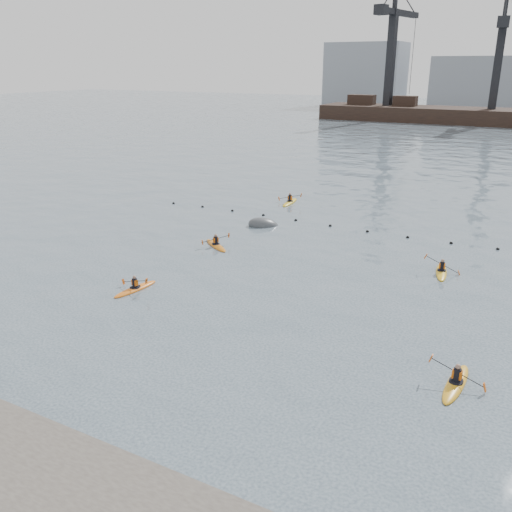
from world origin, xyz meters
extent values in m
plane|color=#343F4B|center=(0.00, 0.00, 0.00)|extent=(400.00, 400.00, 0.00)
sphere|color=black|center=(-17.00, 22.50, 0.03)|extent=(0.24, 0.24, 0.24)
sphere|color=black|center=(-14.00, 22.66, 0.03)|extent=(0.24, 0.24, 0.24)
sphere|color=black|center=(-11.00, 22.75, 0.03)|extent=(0.24, 0.24, 0.24)
sphere|color=black|center=(-8.00, 22.72, 0.03)|extent=(0.24, 0.24, 0.24)
sphere|color=black|center=(-5.00, 22.58, 0.03)|extent=(0.24, 0.24, 0.24)
sphere|color=black|center=(-2.00, 22.41, 0.03)|extent=(0.24, 0.24, 0.24)
sphere|color=black|center=(1.00, 22.28, 0.03)|extent=(0.24, 0.24, 0.24)
sphere|color=black|center=(4.00, 22.25, 0.03)|extent=(0.24, 0.24, 0.24)
sphere|color=black|center=(7.00, 22.34, 0.03)|extent=(0.24, 0.24, 0.24)
sphere|color=black|center=(10.00, 22.50, 0.03)|extent=(0.24, 0.24, 0.24)
cube|color=black|center=(0.00, 110.00, 0.85)|extent=(72.00, 12.00, 4.50)
cube|color=black|center=(-28.00, 110.00, 4.20)|extent=(6.00, 3.00, 2.20)
cube|color=black|center=(-18.00, 110.00, 4.20)|extent=(5.00, 3.00, 2.20)
cube|color=black|center=(-22.00, 110.00, 13.10)|extent=(1.85, 1.85, 20.00)
cube|color=black|center=(-21.53, 112.66, 22.50)|extent=(4.31, 17.93, 1.20)
cube|color=black|center=(-23.09, 103.80, 22.50)|extent=(2.62, 2.94, 2.00)
cube|color=black|center=(0.00, 110.00, 11.60)|extent=(1.73, 1.73, 17.00)
cube|color=black|center=(-0.20, 112.24, 19.50)|extent=(2.50, 15.05, 1.20)
cube|color=black|center=(0.46, 104.77, 19.50)|extent=(2.42, 2.78, 2.00)
cube|color=black|center=(0.00, 110.00, 22.60)|extent=(0.87, 0.87, 5.00)
cube|color=gray|center=(-40.00, 150.00, 9.00)|extent=(22.00, 14.00, 18.00)
cube|color=gray|center=(-5.00, 150.00, 7.00)|extent=(30.00, 14.00, 14.00)
ellipsoid|color=orange|center=(-7.00, 5.45, 0.04)|extent=(1.00, 3.06, 0.30)
cylinder|color=black|center=(-7.00, 5.45, 0.16)|extent=(0.63, 0.63, 0.06)
cylinder|color=black|center=(-7.00, 5.45, 0.42)|extent=(0.28, 0.28, 0.49)
cube|color=#D3580B|center=(-7.00, 5.45, 0.44)|extent=(0.36, 0.25, 0.32)
sphere|color=#8C6651|center=(-7.00, 5.45, 0.75)|extent=(0.20, 0.20, 0.20)
cylinder|color=black|center=(-7.00, 5.45, 0.52)|extent=(1.98, 0.31, 0.59)
cube|color=#D85914|center=(-7.95, 5.58, 0.26)|extent=(0.15, 0.15, 0.32)
cube|color=#D85914|center=(-6.05, 5.32, 0.77)|extent=(0.15, 0.15, 0.32)
ellipsoid|color=orange|center=(10.24, 4.00, 0.04)|extent=(0.87, 3.31, 0.33)
cylinder|color=black|center=(10.24, 4.00, 0.17)|extent=(0.65, 0.65, 0.06)
cylinder|color=black|center=(10.24, 4.00, 0.46)|extent=(0.31, 0.31, 0.53)
cube|color=#D3580B|center=(10.24, 4.00, 0.48)|extent=(0.38, 0.25, 0.35)
sphere|color=#8C6651|center=(10.24, 4.00, 0.82)|extent=(0.21, 0.21, 0.21)
cylinder|color=black|center=(10.24, 4.00, 0.56)|extent=(2.16, 0.18, 0.70)
cube|color=#D85914|center=(9.20, 4.07, 0.87)|extent=(0.16, 0.15, 0.35)
cube|color=#D85914|center=(11.28, 3.93, 0.25)|extent=(0.16, 0.15, 0.35)
ellipsoid|color=#CA6A13|center=(-7.18, 14.08, 0.04)|extent=(2.87, 2.27, 0.31)
cylinder|color=black|center=(-7.18, 14.08, 0.16)|extent=(0.80, 0.80, 0.06)
cylinder|color=black|center=(-7.18, 14.08, 0.43)|extent=(0.29, 0.29, 0.50)
cube|color=#D3580B|center=(-7.18, 14.08, 0.45)|extent=(0.37, 0.40, 0.33)
sphere|color=#8C6651|center=(-7.18, 14.08, 0.77)|extent=(0.20, 0.20, 0.20)
cylinder|color=black|center=(-7.18, 14.08, 0.53)|extent=(1.24, 1.74, 0.28)
cube|color=#D85914|center=(-7.74, 13.28, 0.41)|extent=(0.16, 0.15, 0.33)
cube|color=#D85914|center=(-6.61, 14.88, 0.64)|extent=(0.16, 0.15, 0.33)
ellipsoid|color=gold|center=(7.46, 16.21, 0.04)|extent=(1.17, 3.16, 0.31)
cylinder|color=black|center=(7.46, 16.21, 0.16)|extent=(0.68, 0.68, 0.06)
cylinder|color=black|center=(7.46, 16.21, 0.44)|extent=(0.29, 0.29, 0.50)
cube|color=#D3580B|center=(7.46, 16.21, 0.46)|extent=(0.38, 0.27, 0.33)
sphere|color=#8C6651|center=(7.46, 16.21, 0.77)|extent=(0.20, 0.20, 0.20)
cylinder|color=black|center=(7.46, 16.21, 0.53)|extent=(1.92, 0.39, 0.93)
cube|color=#D85914|center=(6.49, 16.03, 0.95)|extent=(0.20, 0.17, 0.32)
cube|color=#D85914|center=(8.43, 16.39, 0.12)|extent=(0.20, 0.17, 0.32)
ellipsoid|color=gold|center=(-7.91, 27.71, 0.04)|extent=(0.97, 3.34, 0.33)
cylinder|color=black|center=(-7.91, 27.71, 0.17)|extent=(0.67, 0.67, 0.06)
cylinder|color=black|center=(-7.91, 27.71, 0.46)|extent=(0.31, 0.31, 0.53)
cube|color=#D3580B|center=(-7.91, 27.71, 0.48)|extent=(0.39, 0.26, 0.35)
sphere|color=#8C6651|center=(-7.91, 27.71, 0.82)|extent=(0.22, 0.22, 0.22)
cylinder|color=black|center=(-7.91, 27.71, 0.57)|extent=(2.19, 0.24, 0.60)
cube|color=#D85914|center=(-8.95, 27.61, 0.30)|extent=(0.15, 0.16, 0.35)
cube|color=#D85914|center=(-6.86, 27.81, 0.83)|extent=(0.15, 0.16, 0.35)
ellipsoid|color=#3F4144|center=(-6.64, 20.13, 0.00)|extent=(2.96, 2.76, 1.70)
camera|label=1|loc=(12.02, -15.73, 11.78)|focal=38.00mm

